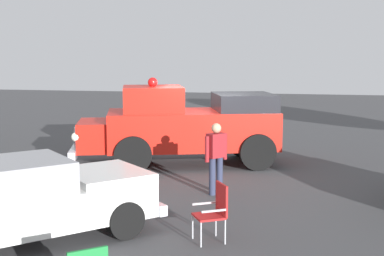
{
  "coord_description": "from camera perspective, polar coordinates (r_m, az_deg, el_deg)",
  "views": [
    {
      "loc": [
        -14.85,
        -2.97,
        3.22
      ],
      "look_at": [
        0.14,
        0.28,
        1.09
      ],
      "focal_mm": 49.0,
      "sensor_mm": 36.0,
      "label": 1
    }
  ],
  "objects": [
    {
      "name": "ground_plane",
      "position": [
        15.49,
        0.91,
        -4.1
      ],
      "size": [
        60.0,
        60.0,
        0.0
      ],
      "primitive_type": "plane",
      "color": "#424244"
    },
    {
      "name": "vintage_fire_truck",
      "position": [
        15.45,
        -0.86,
        0.38
      ],
      "size": [
        4.01,
        6.33,
        2.59
      ],
      "color": "black",
      "rests_on": "ground"
    },
    {
      "name": "classic_hot_rod",
      "position": [
        9.59,
        -17.23,
        -7.42
      ],
      "size": [
        4.43,
        4.35,
        1.46
      ],
      "color": "black",
      "rests_on": "ground"
    },
    {
      "name": "lawn_chair_by_car",
      "position": [
        9.21,
        2.54,
        -8.69
      ],
      "size": [
        0.67,
        0.68,
        1.02
      ],
      "color": "#B7BABF",
      "rests_on": "ground"
    },
    {
      "name": "spectator_standing",
      "position": [
        12.16,
        2.64,
        -2.8
      ],
      "size": [
        0.55,
        0.49,
        1.68
      ],
      "color": "#2D334C",
      "rests_on": "ground"
    }
  ]
}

